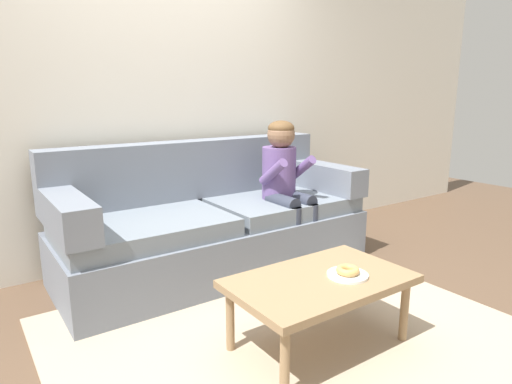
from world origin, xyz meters
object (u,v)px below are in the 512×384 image
object	(u,v)px
person_child	(285,178)
donut	(348,270)
couch	(213,225)
coffee_table	(320,285)

from	to	relation	value
person_child	donut	bearing A→B (deg)	-112.97
person_child	couch	bearing A→B (deg)	158.29
coffee_table	donut	size ratio (longest dim) A/B	7.71
donut	couch	bearing A→B (deg)	92.19
couch	person_child	world-z (taller)	person_child
coffee_table	donut	bearing A→B (deg)	-27.64
coffee_table	person_child	xyz separation A→B (m)	(0.60, 1.04, 0.33)
person_child	donut	distance (m)	1.23
coffee_table	donut	xyz separation A→B (m)	(0.13, -0.07, 0.07)
couch	donut	distance (m)	1.32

